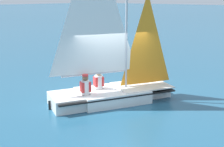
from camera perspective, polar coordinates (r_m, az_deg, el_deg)
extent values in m
plane|color=#235675|center=(11.61, 0.00, -5.04)|extent=(260.00, 260.00, 0.00)
cube|color=white|center=(11.53, 0.00, -3.98)|extent=(2.59, 2.95, 0.45)
cube|color=white|center=(12.29, 7.52, -2.96)|extent=(1.28, 1.33, 0.45)
cube|color=white|center=(11.00, -8.43, -5.04)|extent=(1.73, 1.55, 0.45)
cube|color=black|center=(11.49, 0.00, -3.30)|extent=(3.45, 4.69, 0.05)
cube|color=silver|center=(11.98, 5.43, -2.14)|extent=(2.27, 2.49, 0.04)
cylinder|color=#B7B7BC|center=(11.22, 2.68, 11.34)|extent=(0.08, 0.08, 5.64)
cylinder|color=#B7B7BC|center=(11.06, -3.14, 0.02)|extent=(1.13, 2.22, 0.07)
pyramid|color=white|center=(10.73, -3.32, 12.76)|extent=(1.06, 2.10, 4.82)
pyramid|color=orange|center=(11.69, 6.36, 6.34)|extent=(0.71, 1.38, 3.39)
cube|color=black|center=(10.91, -11.34, -5.71)|extent=(0.06, 0.09, 0.32)
cube|color=black|center=(11.64, -2.44, -3.80)|extent=(0.34, 0.36, 0.45)
cylinder|color=white|center=(11.51, -2.47, -1.54)|extent=(0.40, 0.40, 0.50)
cube|color=red|center=(11.50, -2.47, -1.42)|extent=(0.38, 0.42, 0.35)
sphere|color=#A87A56|center=(11.42, -2.49, 0.14)|extent=(0.22, 0.22, 0.22)
cylinder|color=blue|center=(11.40, -2.49, 0.55)|extent=(0.28, 0.28, 0.06)
cube|color=black|center=(11.00, -4.82, -4.91)|extent=(0.34, 0.36, 0.45)
cylinder|color=white|center=(10.85, -4.87, -2.54)|extent=(0.40, 0.40, 0.50)
cube|color=red|center=(10.85, -4.87, -2.41)|extent=(0.38, 0.42, 0.35)
sphere|color=brown|center=(10.76, -4.91, -0.76)|extent=(0.22, 0.22, 0.22)
cylinder|color=red|center=(10.74, -4.92, -0.33)|extent=(0.28, 0.28, 0.06)
sphere|color=orange|center=(18.22, 5.91, 2.58)|extent=(0.59, 0.59, 0.59)
cylinder|color=black|center=(18.12, 5.95, 4.21)|extent=(0.06, 0.06, 0.63)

